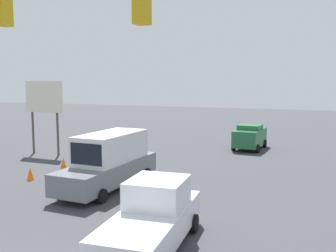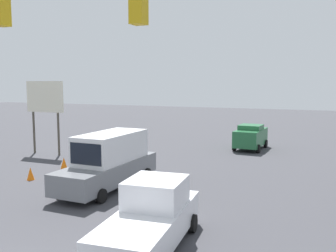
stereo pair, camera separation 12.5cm
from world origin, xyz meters
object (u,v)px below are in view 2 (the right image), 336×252
at_px(overhead_signal_span, 5,85).
at_px(roadside_billboard, 45,102).
at_px(traffic_cone_fourth, 92,155).
at_px(sedan_green_oncoming_deep, 251,137).
at_px(traffic_cone_third, 64,163).
at_px(traffic_cone_second, 30,174).
at_px(pickup_truck_white_crossing_near, 151,218).
at_px(box_truck_grey_withflow_mid, 109,161).

bearing_deg(overhead_signal_span, roadside_billboard, -52.59).
bearing_deg(traffic_cone_fourth, overhead_signal_span, 115.55).
xyz_separation_m(sedan_green_oncoming_deep, traffic_cone_third, (9.35, 11.08, -0.66)).
distance_m(traffic_cone_third, traffic_cone_fourth, 2.87).
bearing_deg(traffic_cone_second, sedan_green_oncoming_deep, -123.73).
bearing_deg(roadside_billboard, sedan_green_oncoming_deep, -150.12).
relative_size(overhead_signal_span, pickup_truck_white_crossing_near, 3.51).
bearing_deg(overhead_signal_span, traffic_cone_fourth, -64.45).
xyz_separation_m(traffic_cone_second, traffic_cone_fourth, (-0.07, -5.74, 0.00)).
height_order(overhead_signal_span, sedan_green_oncoming_deep, overhead_signal_span).
height_order(overhead_signal_span, traffic_cone_third, overhead_signal_span).
height_order(sedan_green_oncoming_deep, pickup_truck_white_crossing_near, pickup_truck_white_crossing_near).
distance_m(traffic_cone_second, traffic_cone_fourth, 5.74).
bearing_deg(sedan_green_oncoming_deep, traffic_cone_third, 49.83).
height_order(box_truck_grey_withflow_mid, sedan_green_oncoming_deep, box_truck_grey_withflow_mid).
relative_size(traffic_cone_third, roadside_billboard, 0.13).
distance_m(box_truck_grey_withflow_mid, traffic_cone_second, 4.81).
distance_m(overhead_signal_span, traffic_cone_fourth, 15.77).
relative_size(pickup_truck_white_crossing_near, roadside_billboard, 1.02).
bearing_deg(traffic_cone_third, traffic_cone_fourth, -92.14).
relative_size(overhead_signal_span, traffic_cone_third, 27.49).
relative_size(box_truck_grey_withflow_mid, traffic_cone_third, 9.59).
height_order(traffic_cone_second, traffic_cone_third, same).
distance_m(box_truck_grey_withflow_mid, traffic_cone_third, 5.40).
relative_size(sedan_green_oncoming_deep, traffic_cone_third, 5.86).
xyz_separation_m(traffic_cone_third, traffic_cone_fourth, (-0.11, -2.86, 0.00)).
height_order(sedan_green_oncoming_deep, traffic_cone_third, sedan_green_oncoming_deep).
height_order(traffic_cone_fourth, roadside_billboard, roadside_billboard).
bearing_deg(sedan_green_oncoming_deep, traffic_cone_fourth, 41.62).
height_order(pickup_truck_white_crossing_near, traffic_cone_second, pickup_truck_white_crossing_near).
distance_m(overhead_signal_span, roadside_billboard, 17.70).
bearing_deg(box_truck_grey_withflow_mid, traffic_cone_third, -27.25).
relative_size(overhead_signal_span, roadside_billboard, 3.59).
bearing_deg(overhead_signal_span, box_truck_grey_withflow_mid, -77.27).
distance_m(box_truck_grey_withflow_mid, sedan_green_oncoming_deep, 14.29).
distance_m(overhead_signal_span, box_truck_grey_withflow_mid, 9.28).
distance_m(overhead_signal_span, pickup_truck_white_crossing_near, 5.85).
bearing_deg(traffic_cone_second, overhead_signal_span, 130.01).
bearing_deg(traffic_cone_second, pickup_truck_white_crossing_near, 152.15).
height_order(overhead_signal_span, roadside_billboard, overhead_signal_span).
distance_m(traffic_cone_third, roadside_billboard, 6.33).
bearing_deg(overhead_signal_span, pickup_truck_white_crossing_near, -137.22).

